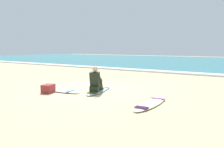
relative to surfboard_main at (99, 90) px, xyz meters
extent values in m
plane|color=#CCB584|center=(-0.42, 0.16, -0.04)|extent=(80.00, 80.00, 0.00)
cube|color=teal|center=(-0.42, 21.58, 0.01)|extent=(80.00, 28.00, 0.10)
cube|color=white|center=(-0.42, 7.88, 0.02)|extent=(80.00, 0.90, 0.11)
ellipsoid|color=#9ED1E5|center=(0.00, 0.00, 0.00)|extent=(1.14, 2.18, 0.07)
cube|color=gold|center=(-0.18, 0.57, 0.04)|extent=(0.49, 0.24, 0.01)
cube|color=#4C400C|center=(0.20, -0.64, 0.04)|extent=(0.42, 0.34, 0.01)
cube|color=black|center=(0.13, -0.42, 0.14)|extent=(0.39, 0.35, 0.20)
cylinder|color=black|center=(-0.02, -0.28, 0.29)|extent=(0.27, 0.43, 0.43)
cylinder|color=black|center=(-0.10, -0.09, 0.26)|extent=(0.20, 0.28, 0.42)
cube|color=black|center=(-0.13, -0.03, 0.07)|extent=(0.17, 0.24, 0.05)
cylinder|color=black|center=(0.17, -0.22, 0.29)|extent=(0.27, 0.43, 0.43)
cylinder|color=black|center=(0.12, -0.02, 0.26)|extent=(0.20, 0.28, 0.42)
cube|color=black|center=(0.10, 0.05, 0.07)|extent=(0.17, 0.24, 0.05)
cube|color=black|center=(0.12, -0.39, 0.49)|extent=(0.42, 0.39, 0.57)
sphere|color=beige|center=(0.11, -0.36, 0.88)|extent=(0.21, 0.21, 0.21)
cylinder|color=black|center=(-0.06, -0.29, 0.52)|extent=(0.21, 0.40, 0.31)
cylinder|color=black|center=(0.21, -0.20, 0.52)|extent=(0.21, 0.40, 0.31)
ellipsoid|color=white|center=(-1.22, -0.88, 0.00)|extent=(1.97, 0.60, 0.07)
cube|color=#1E7FB7|center=(-0.68, -0.86, 0.04)|extent=(0.12, 0.48, 0.01)
cube|color=#0A2C40|center=(-1.85, -0.91, 0.04)|extent=(0.26, 0.37, 0.01)
ellipsoid|color=#EFE5C6|center=(2.57, -0.77, 0.00)|extent=(0.66, 2.18, 0.07)
cube|color=purple|center=(2.53, -0.16, 0.04)|extent=(0.48, 0.13, 0.01)
cube|color=#351037|center=(2.62, -1.45, 0.04)|extent=(0.38, 0.26, 0.01)
cube|color=maroon|center=(-1.37, -1.34, 0.12)|extent=(0.51, 0.58, 0.32)
camera|label=1|loc=(5.43, -6.89, 1.65)|focal=36.55mm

